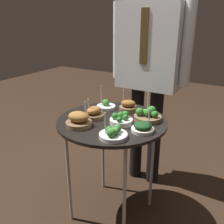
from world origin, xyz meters
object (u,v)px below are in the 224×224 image
Objects in this scene: bowl_roast_back_left at (79,120)px; bowl_broccoli_mid_left at (113,134)px; waiter_figure at (149,57)px; bowl_roast_far_rim at (94,113)px; bowl_roast_near_rim at (128,106)px; bowl_broccoli_front_left at (148,116)px; bowl_broccoli_back_right at (106,105)px; bowl_broccoli_center at (121,120)px; serving_cart at (112,127)px; bowl_spinach_mid_right at (143,127)px.

bowl_roast_back_left is 0.25m from bowl_broccoli_mid_left.
waiter_figure is (0.14, 0.66, 0.28)m from bowl_roast_back_left.
waiter_figure is at bearing 75.54° from bowl_roast_far_rim.
bowl_roast_far_rim is at bearing -119.61° from bowl_roast_near_rim.
bowl_broccoli_front_left is 0.50m from waiter_figure.
bowl_broccoli_back_right is at bearing 98.21° from bowl_roast_far_rim.
bowl_broccoli_center is 0.86× the size of bowl_broccoli_back_right.
bowl_broccoli_front_left is at bearing 24.66° from bowl_roast_far_rim.
bowl_broccoli_center is at bearing 106.10° from bowl_broccoli_mid_left.
bowl_roast_back_left is 1.01× the size of bowl_broccoli_mid_left.
serving_cart is 4.08× the size of bowl_broccoli_front_left.
serving_cart is 0.14m from bowl_roast_far_rim.
bowl_roast_near_rim is 0.97× the size of bowl_roast_back_left.
bowl_broccoli_center is 0.90× the size of bowl_broccoli_mid_left.
bowl_broccoli_mid_left is (0.12, -0.39, -0.01)m from bowl_roast_near_rim.
bowl_broccoli_back_right is at bearing 140.56° from bowl_broccoli_center.
bowl_broccoli_back_right is at bearing 93.72° from bowl_roast_back_left.
bowl_roast_back_left is (-0.12, -0.18, 0.09)m from serving_cart.
bowl_spinach_mid_right is 0.65m from waiter_figure.
bowl_roast_near_rim is (0.01, 0.19, 0.08)m from serving_cart.
bowl_broccoli_mid_left is at bearing -53.06° from bowl_broccoli_back_right.
bowl_roast_back_left is (-0.00, -0.15, 0.01)m from bowl_roast_far_rim.
bowl_spinach_mid_right is at bearing -75.88° from bowl_broccoli_front_left.
bowl_roast_near_rim is 0.98× the size of bowl_broccoli_mid_left.
bowl_broccoli_front_left is (0.30, 0.14, -0.00)m from bowl_roast_far_rim.
bowl_spinach_mid_right is 0.90× the size of bowl_broccoli_back_right.
bowl_roast_far_rim is at bearing -179.28° from bowl_broccoli_center.
bowl_spinach_mid_right reaches higher than serving_cart.
waiter_figure is at bearing 87.33° from serving_cart.
bowl_roast_far_rim is 0.85× the size of bowl_broccoli_mid_left.
waiter_figure is at bearing 110.67° from bowl_spinach_mid_right.
bowl_spinach_mid_right is at bearing -29.47° from bowl_broccoli_back_right.
bowl_roast_back_left is at bearing 173.41° from bowl_broccoli_mid_left.
bowl_broccoli_center is 0.15m from bowl_spinach_mid_right.
waiter_figure reaches higher than bowl_spinach_mid_right.
bowl_roast_far_rim is 0.08× the size of waiter_figure.
bowl_spinach_mid_right is at bearing -14.13° from serving_cart.
bowl_broccoli_center is at bearing 168.92° from bowl_spinach_mid_right.
bowl_roast_far_rim is at bearing 88.18° from bowl_roast_back_left.
serving_cart is at bearing -47.43° from bowl_broccoli_back_right.
bowl_roast_back_left is at bearing -91.82° from bowl_roast_far_rim.
bowl_spinach_mid_right is at bearing 19.16° from bowl_roast_back_left.
bowl_broccoli_back_right is 0.10× the size of waiter_figure.
bowl_broccoli_front_left is (0.06, 0.31, 0.01)m from bowl_broccoli_mid_left.
bowl_roast_near_rim is 0.09× the size of waiter_figure.
bowl_broccoli_front_left is at bearing 43.11° from bowl_roast_back_left.
bowl_roast_back_left is 0.41m from bowl_broccoli_front_left.
bowl_roast_back_left is at bearing -101.76° from waiter_figure.
bowl_roast_near_rim is at bearing 106.88° from bowl_broccoli_center.
bowl_roast_near_rim is at bearing 14.46° from bowl_broccoli_back_right.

